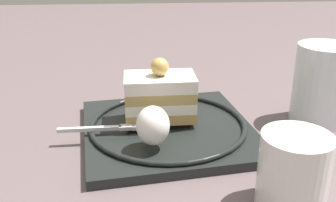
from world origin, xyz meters
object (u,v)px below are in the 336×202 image
at_px(cake_slice, 161,95).
at_px(fork, 109,128).
at_px(drink_glass_far, 321,89).
at_px(drink_glass_near, 293,174).
at_px(whipped_cream_dollop, 153,125).
at_px(dessert_plate, 168,128).

bearing_deg(cake_slice, fork, 117.48).
bearing_deg(drink_glass_far, cake_slice, 91.99).
bearing_deg(drink_glass_near, fork, 52.63).
distance_m(cake_slice, whipped_cream_dollop, 0.08).
relative_size(dessert_plate, fork, 2.03).
bearing_deg(cake_slice, dessert_plate, -154.56).
xyz_separation_m(fork, drink_glass_near, (-0.14, -0.19, 0.01)).
distance_m(dessert_plate, cake_slice, 0.05).
height_order(dessert_plate, drink_glass_near, drink_glass_near).
relative_size(dessert_plate, drink_glass_far, 2.20).
xyz_separation_m(dessert_plate, fork, (-0.02, 0.08, 0.01)).
distance_m(dessert_plate, fork, 0.08).
distance_m(whipped_cream_dollop, drink_glass_far, 0.26).
relative_size(fork, drink_glass_far, 1.08).
height_order(cake_slice, drink_glass_far, drink_glass_far).
bearing_deg(dessert_plate, whipped_cream_dollop, 159.31).
height_order(dessert_plate, cake_slice, cake_slice).
relative_size(whipped_cream_dollop, drink_glass_far, 0.42).
height_order(cake_slice, whipped_cream_dollop, cake_slice).
xyz_separation_m(dessert_plate, drink_glass_far, (0.03, -0.22, 0.04)).
bearing_deg(dessert_plate, drink_glass_far, -83.40).
xyz_separation_m(whipped_cream_dollop, drink_glass_far, (0.09, -0.24, 0.01)).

